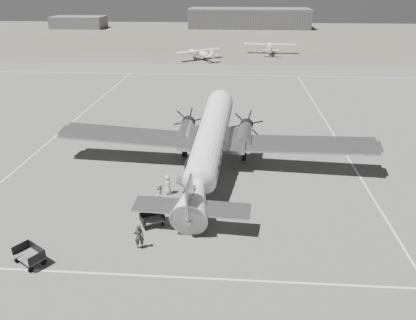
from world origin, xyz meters
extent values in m
plane|color=slate|center=(0.00, 0.00, 0.00)|extent=(260.00, 260.00, 0.00)
cube|color=white|center=(0.00, -14.00, 0.01)|extent=(60.00, 0.15, 0.01)
cube|color=white|center=(12.00, 0.00, 0.01)|extent=(0.15, 80.00, 0.01)
cube|color=white|center=(-18.00, 10.00, 0.01)|extent=(0.15, 60.00, 0.01)
cube|color=white|center=(0.00, 40.00, 0.01)|extent=(90.00, 0.15, 0.01)
cube|color=#626053|center=(0.00, 95.00, 0.00)|extent=(260.00, 90.00, 0.01)
cube|color=#5C5C5C|center=(5.00, 120.00, 3.00)|extent=(42.00, 14.00, 6.00)
cube|color=#5E5E5E|center=(5.00, 120.00, 6.30)|extent=(42.00, 14.00, 0.60)
cube|color=#5E5E5E|center=(-55.00, 115.00, 2.00)|extent=(18.00, 10.00, 4.00)
imported|color=#303030|center=(-4.46, -11.42, 0.84)|extent=(0.67, 0.51, 1.67)
imported|color=silver|center=(-4.07, -6.00, 0.86)|extent=(1.01, 1.06, 1.73)
imported|color=silver|center=(-3.83, -4.26, 0.79)|extent=(0.64, 0.85, 1.57)
camera|label=1|loc=(1.27, -32.02, 15.26)|focal=35.00mm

